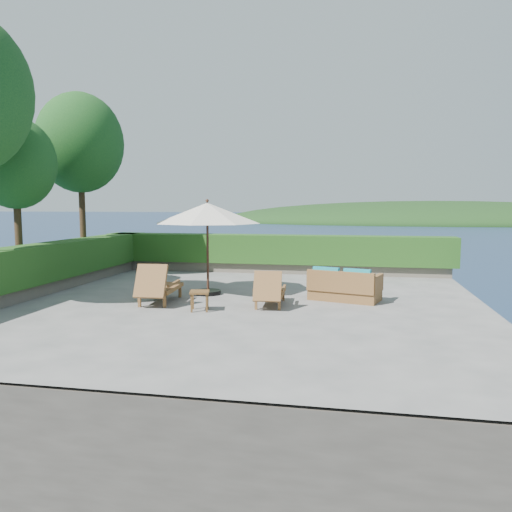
% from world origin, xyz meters
% --- Properties ---
extents(ground, '(12.00, 12.00, 0.00)m').
position_xyz_m(ground, '(0.00, 0.00, 0.00)').
color(ground, gray).
rests_on(ground, ground).
extents(foundation, '(12.00, 12.00, 3.00)m').
position_xyz_m(foundation, '(0.00, 0.00, -1.55)').
color(foundation, '#564E44').
rests_on(foundation, ocean).
extents(ocean, '(600.00, 600.00, 0.00)m').
position_xyz_m(ocean, '(0.00, 0.00, -3.00)').
color(ocean, '#142540').
rests_on(ocean, ground).
extents(offshore_island, '(126.00, 57.60, 12.60)m').
position_xyz_m(offshore_island, '(25.00, 140.00, -3.00)').
color(offshore_island, black).
rests_on(offshore_island, ocean).
extents(planter_wall_far, '(12.00, 0.60, 0.36)m').
position_xyz_m(planter_wall_far, '(0.00, 5.60, 0.18)').
color(planter_wall_far, '#6D6557').
rests_on(planter_wall_far, ground).
extents(planter_wall_left, '(0.60, 12.00, 0.36)m').
position_xyz_m(planter_wall_left, '(-5.60, 0.00, 0.18)').
color(planter_wall_left, '#6D6557').
rests_on(planter_wall_left, ground).
extents(hedge_far, '(12.40, 0.90, 1.00)m').
position_xyz_m(hedge_far, '(0.00, 5.60, 0.85)').
color(hedge_far, '#184212').
rests_on(hedge_far, planter_wall_far).
extents(hedge_left, '(0.90, 12.40, 1.00)m').
position_xyz_m(hedge_left, '(-5.60, 0.00, 0.85)').
color(hedge_left, '#184212').
rests_on(hedge_left, planter_wall_left).
extents(tree_mid, '(2.20, 2.20, 4.83)m').
position_xyz_m(tree_mid, '(-6.40, 0.50, 3.55)').
color(tree_mid, '#3B2B16').
rests_on(tree_mid, ground).
extents(tree_far, '(2.80, 2.80, 6.03)m').
position_xyz_m(tree_far, '(-6.00, 3.20, 4.40)').
color(tree_far, '#3B2B16').
rests_on(tree_far, ground).
extents(patio_umbrella, '(2.89, 2.89, 2.58)m').
position_xyz_m(patio_umbrella, '(-1.07, 1.02, 2.18)').
color(patio_umbrella, black).
rests_on(patio_umbrella, ground).
extents(lounge_left, '(0.88, 1.83, 1.03)m').
position_xyz_m(lounge_left, '(-1.92, -0.39, 0.43)').
color(lounge_left, brown).
rests_on(lounge_left, ground).
extents(lounge_right, '(0.77, 1.60, 0.91)m').
position_xyz_m(lounge_right, '(0.83, -0.21, 0.38)').
color(lounge_right, brown).
rests_on(lounge_right, ground).
extents(side_table, '(0.52, 0.52, 0.46)m').
position_xyz_m(side_table, '(-0.66, -1.04, 0.38)').
color(side_table, brown).
rests_on(side_table, ground).
extents(wicker_loveseat, '(1.93, 1.35, 0.86)m').
position_xyz_m(wicker_loveseat, '(2.57, 0.86, 0.33)').
color(wicker_loveseat, brown).
rests_on(wicker_loveseat, ground).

